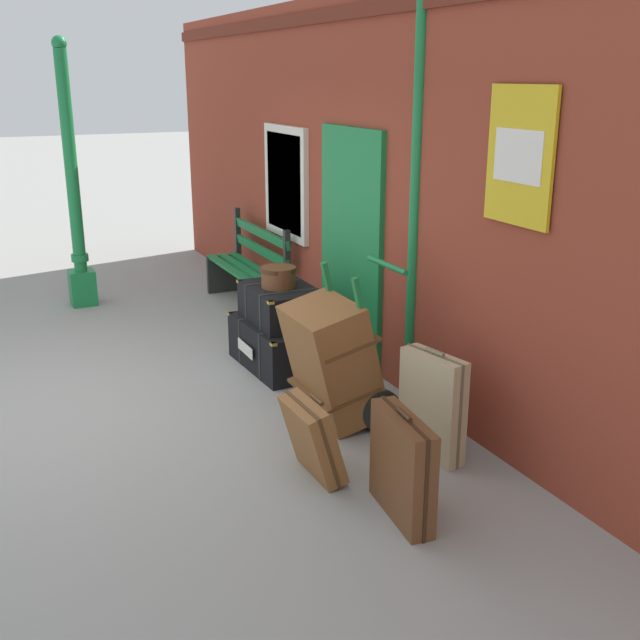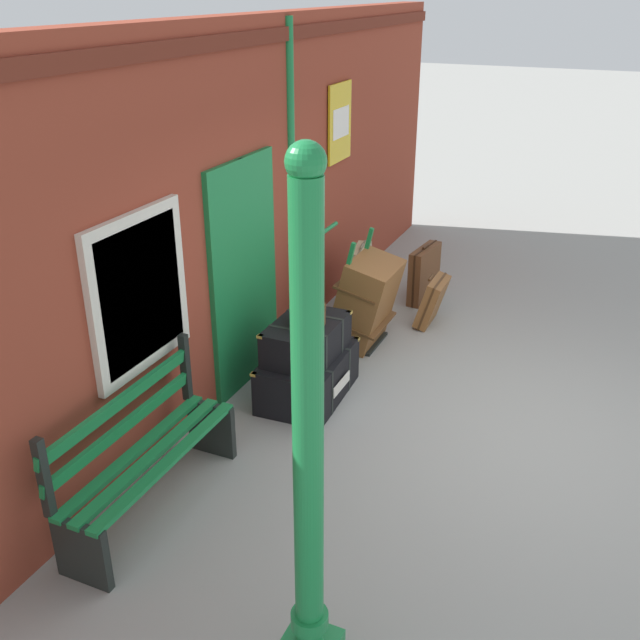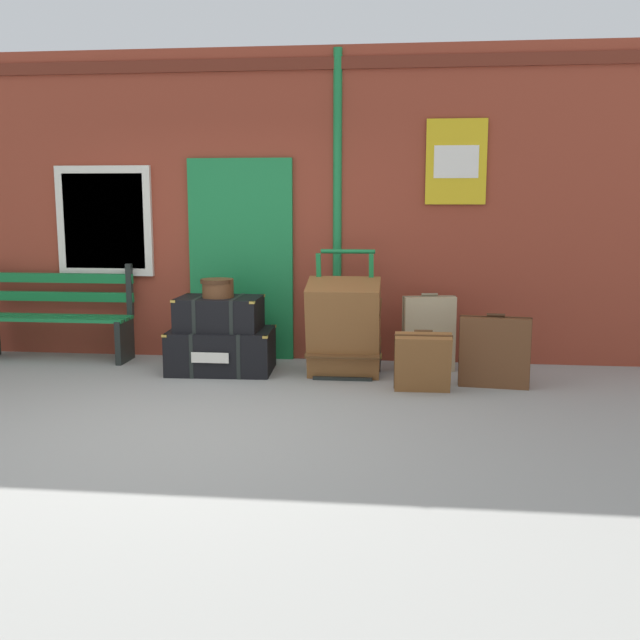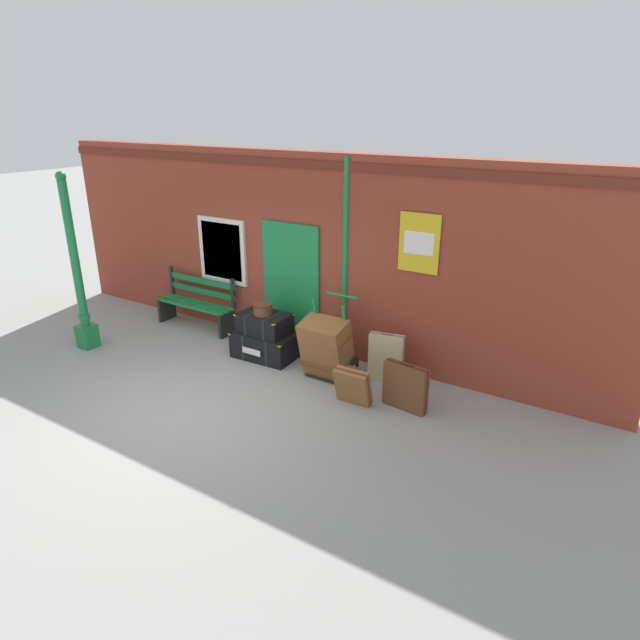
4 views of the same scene
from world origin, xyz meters
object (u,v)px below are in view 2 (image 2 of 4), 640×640
porters_trolley (349,316)px  suitcase_caramel (361,279)px  lamp_post (309,532)px  round_hatbox (308,313)px  steamer_trunk_base (308,375)px  large_brown_trunk (366,301)px  suitcase_tan (432,301)px  steamer_trunk_middle (306,339)px  platform_bench (145,455)px  suitcase_oxblood (424,274)px

porters_trolley → suitcase_caramel: 0.84m
porters_trolley → suitcase_caramel: (0.81, 0.19, 0.10)m
lamp_post → round_hatbox: 3.08m
lamp_post → steamer_trunk_base: bearing=25.0°
large_brown_trunk → suitcase_tan: (0.73, -0.50, -0.21)m
round_hatbox → large_brown_trunk: 1.29m
steamer_trunk_middle → suitcase_tan: steamer_trunk_middle is taller
large_brown_trunk → suitcase_caramel: bearing=24.0°
lamp_post → round_hatbox: lamp_post is taller
platform_bench → porters_trolley: bearing=-5.6°
platform_bench → suitcase_caramel: size_ratio=2.05×
steamer_trunk_base → steamer_trunk_middle: (-0.01, 0.01, 0.37)m
large_brown_trunk → suitcase_caramel: size_ratio=1.23×
round_hatbox → suitcase_tan: 2.13m
lamp_post → suitcase_caramel: bearing=18.1°
suitcase_caramel → suitcase_tan: bearing=-95.0°
round_hatbox → suitcase_oxblood: size_ratio=0.47×
suitcase_oxblood → suitcase_tan: size_ratio=1.22×
round_hatbox → porters_trolley: porters_trolley is taller
steamer_trunk_middle → large_brown_trunk: bearing=-4.5°
platform_bench → porters_trolley: 3.11m
lamp_post → suitcase_caramel: size_ratio=3.73×
lamp_post → large_brown_trunk: size_ratio=3.04×
steamer_trunk_middle → suitcase_tan: bearing=-17.0°
steamer_trunk_middle → suitcase_tan: 2.08m
lamp_post → platform_bench: bearing=61.3°
platform_bench → round_hatbox: size_ratio=4.99×
platform_bench → suitcase_caramel: platform_bench is taller
platform_bench → round_hatbox: bearing=-12.2°
suitcase_tan → round_hatbox: bearing=163.6°
round_hatbox → porters_trolley: (1.24, 0.10, -0.57)m
round_hatbox → steamer_trunk_base: bearing=39.2°
suitcase_tan → porters_trolley: bearing=137.3°
lamp_post → steamer_trunk_base: size_ratio=2.81×
steamer_trunk_base → suitcase_tan: 2.04m
large_brown_trunk → steamer_trunk_middle: bearing=175.5°
steamer_trunk_middle → porters_trolley: porters_trolley is taller
porters_trolley → platform_bench: bearing=174.4°
platform_bench → steamer_trunk_base: size_ratio=1.54×
suitcase_tan → suitcase_oxblood: bearing=23.7°
steamer_trunk_middle → porters_trolley: bearing=3.7°
large_brown_trunk → suitcase_caramel: large_brown_trunk is taller
suitcase_tan → large_brown_trunk: bearing=145.6°
platform_bench → round_hatbox: 1.94m
steamer_trunk_middle → suitcase_caramel: suitcase_caramel is taller
steamer_trunk_base → suitcase_caramel: suitcase_caramel is taller
round_hatbox → large_brown_trunk: size_ratio=0.33×
porters_trolley → suitcase_oxblood: size_ratio=1.76×
suitcase_oxblood → suitcase_caramel: bearing=134.6°
lamp_post → suitcase_tan: (4.75, 0.71, -0.83)m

